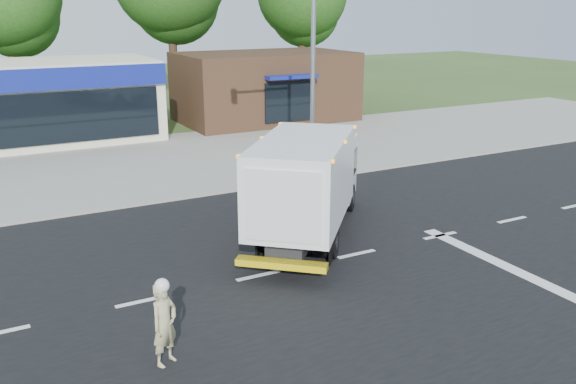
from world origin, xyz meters
name	(u,v)px	position (x,y,z in m)	size (l,w,h in m)	color
ground	(356,255)	(0.00, 0.00, 0.00)	(120.00, 120.00, 0.00)	#385123
road_asphalt	(356,254)	(0.00, 0.00, 0.00)	(60.00, 14.00, 0.02)	black
sidewalk	(237,181)	(0.00, 8.20, 0.06)	(60.00, 2.40, 0.12)	gray
parking_apron	(188,152)	(0.00, 14.00, 0.01)	(60.00, 9.00, 0.02)	gray
lane_markings	(427,262)	(1.35, -1.35, 0.02)	(55.20, 7.00, 0.01)	silver
ems_box_truck	(308,178)	(-0.50, 1.86, 1.80)	(6.25, 6.74, 3.12)	black
emergency_worker	(164,322)	(-6.24, -2.73, 0.87)	(0.72, 0.65, 1.77)	tan
brown_storefront	(265,87)	(7.00, 19.98, 2.00)	(10.00, 6.70, 4.00)	#382316
traffic_signal_pole	(298,52)	(2.35, 7.60, 4.92)	(3.51, 0.25, 8.00)	gray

